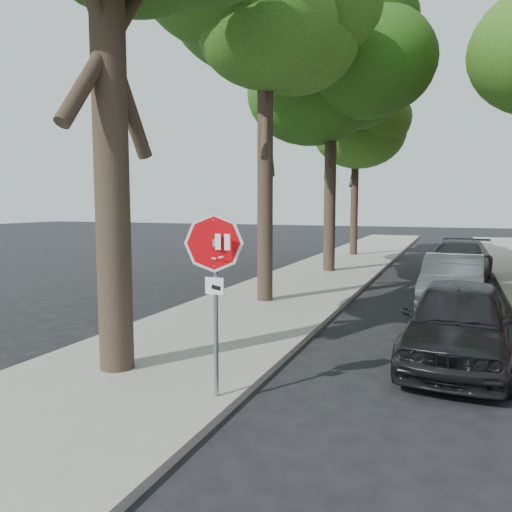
{
  "coord_description": "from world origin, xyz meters",
  "views": [
    {
      "loc": [
        2.37,
        -6.2,
        2.85
      ],
      "look_at": [
        -0.48,
        0.98,
        2.05
      ],
      "focal_mm": 35.0,
      "sensor_mm": 36.0,
      "label": 1
    }
  ],
  "objects_px": {
    "car_b": "(453,282)",
    "stop_sign": "(215,270)",
    "tree_mid_b": "(332,76)",
    "tree_mid_a": "(266,30)",
    "tree_far": "(356,122)",
    "car_a": "(458,322)",
    "car_c": "(459,261)"
  },
  "relations": [
    {
      "from": "car_a",
      "to": "car_c",
      "type": "relative_size",
      "value": 0.84
    },
    {
      "from": "tree_far",
      "to": "car_a",
      "type": "distance_m",
      "value": 19.67
    },
    {
      "from": "tree_mid_a",
      "to": "car_c",
      "type": "height_order",
      "value": "tree_mid_a"
    },
    {
      "from": "tree_mid_a",
      "to": "car_b",
      "type": "distance_m",
      "value": 8.61
    },
    {
      "from": "tree_far",
      "to": "car_c",
      "type": "xyz_separation_m",
      "value": [
        5.32,
        -7.57,
        -6.46
      ]
    },
    {
      "from": "stop_sign",
      "to": "tree_far",
      "type": "height_order",
      "value": "tree_far"
    },
    {
      "from": "tree_mid_a",
      "to": "tree_mid_b",
      "type": "relative_size",
      "value": 0.95
    },
    {
      "from": "car_a",
      "to": "car_c",
      "type": "distance_m",
      "value": 10.26
    },
    {
      "from": "stop_sign",
      "to": "tree_mid_b",
      "type": "distance_m",
      "value": 15.48
    },
    {
      "from": "tree_far",
      "to": "car_a",
      "type": "bearing_deg",
      "value": -73.7
    },
    {
      "from": "tree_mid_b",
      "to": "car_c",
      "type": "relative_size",
      "value": 1.99
    },
    {
      "from": "tree_mid_b",
      "to": "tree_far",
      "type": "relative_size",
      "value": 1.11
    },
    {
      "from": "car_b",
      "to": "stop_sign",
      "type": "bearing_deg",
      "value": -107.99
    },
    {
      "from": "stop_sign",
      "to": "tree_far",
      "type": "distance_m",
      "value": 21.88
    },
    {
      "from": "tree_mid_b",
      "to": "car_b",
      "type": "relative_size",
      "value": 2.35
    },
    {
      "from": "stop_sign",
      "to": "tree_mid_a",
      "type": "distance_m",
      "value": 9.31
    },
    {
      "from": "tree_mid_a",
      "to": "car_a",
      "type": "bearing_deg",
      "value": -36.87
    },
    {
      "from": "car_b",
      "to": "car_c",
      "type": "relative_size",
      "value": 0.85
    },
    {
      "from": "car_a",
      "to": "car_b",
      "type": "relative_size",
      "value": 0.99
    },
    {
      "from": "tree_mid_a",
      "to": "tree_far",
      "type": "distance_m",
      "value": 14.0
    },
    {
      "from": "tree_far",
      "to": "car_c",
      "type": "distance_m",
      "value": 11.28
    },
    {
      "from": "tree_mid_a",
      "to": "tree_far",
      "type": "xyz_separation_m",
      "value": [
        -0.1,
        13.99,
        -0.39
      ]
    },
    {
      "from": "car_b",
      "to": "tree_far",
      "type": "bearing_deg",
      "value": 114.07
    },
    {
      "from": "car_b",
      "to": "car_a",
      "type": "bearing_deg",
      "value": -86.75
    },
    {
      "from": "car_b",
      "to": "car_c",
      "type": "bearing_deg",
      "value": 89.79
    },
    {
      "from": "tree_mid_b",
      "to": "car_b",
      "type": "distance_m",
      "value": 10.42
    },
    {
      "from": "stop_sign",
      "to": "car_c",
      "type": "distance_m",
      "value": 14.01
    },
    {
      "from": "stop_sign",
      "to": "tree_mid_b",
      "type": "bearing_deg",
      "value": 96.95
    },
    {
      "from": "tree_mid_a",
      "to": "tree_far",
      "type": "relative_size",
      "value": 1.06
    },
    {
      "from": "tree_mid_b",
      "to": "car_a",
      "type": "bearing_deg",
      "value": -65.6
    },
    {
      "from": "stop_sign",
      "to": "car_b",
      "type": "height_order",
      "value": "stop_sign"
    },
    {
      "from": "tree_mid_b",
      "to": "tree_far",
      "type": "height_order",
      "value": "tree_mid_b"
    }
  ]
}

